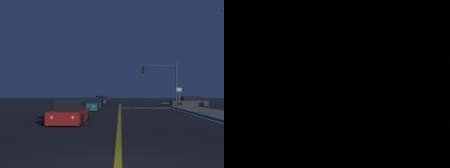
# 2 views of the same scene
# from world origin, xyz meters

# --- Properties ---
(lane_line_center) EXTENTS (0.20, 43.07, 0.01)m
(lane_line_center) POSITION_xyz_m (0.00, 12.67, 0.01)
(lane_line_center) COLOR gold
(lane_line_center) RESTS_ON ground
(lane_line_edge_right) EXTENTS (0.16, 43.07, 0.01)m
(lane_line_edge_right) POSITION_xyz_m (6.11, 12.67, 0.01)
(lane_line_edge_right) COLOR white
(lane_line_edge_right) RESTS_ON ground
(stop_bar) EXTENTS (6.36, 0.50, 0.01)m
(stop_bar) POSITION_xyz_m (3.18, 23.84, 0.01)
(stop_bar) COLOR white
(stop_bar) RESTS_ON ground
(car_mid_block_navy) EXTENTS (2.12, 4.47, 1.34)m
(car_mid_block_navy) POSITION_xyz_m (-2.78, 32.32, 0.58)
(car_mid_block_navy) COLOR navy
(car_mid_block_navy) RESTS_ON ground
(car_far_approaching_charcoal) EXTENTS (4.70, 1.96, 1.34)m
(car_far_approaching_charcoal) POSITION_xyz_m (9.19, 27.76, 0.58)
(car_far_approaching_charcoal) COLOR #2D2D33
(car_far_approaching_charcoal) RESTS_ON ground
(car_side_waiting_teal) EXTENTS (2.05, 4.29, 1.34)m
(car_side_waiting_teal) POSITION_xyz_m (-2.97, 20.00, 0.58)
(car_side_waiting_teal) COLOR #195960
(car_side_waiting_teal) RESTS_ON ground
(car_parked_curb_red) EXTENTS (1.93, 4.33, 1.34)m
(car_parked_curb_red) POSITION_xyz_m (-2.96, 9.51, 0.58)
(car_parked_curb_red) COLOR maroon
(car_parked_curb_red) RESTS_ON ground
(traffic_signal_near_right) EXTENTS (4.42, 0.28, 5.66)m
(traffic_signal_near_right) POSITION_xyz_m (5.56, 26.14, 3.81)
(traffic_signal_near_right) COLOR #38383D
(traffic_signal_near_right) RESTS_ON ground
(street_sign_corner) EXTENTS (0.56, 0.06, 2.43)m
(street_sign_corner) POSITION_xyz_m (6.86, 23.34, 1.63)
(street_sign_corner) COLOR slate
(street_sign_corner) RESTS_ON ground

